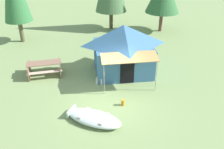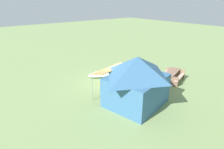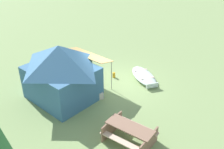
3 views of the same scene
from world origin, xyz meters
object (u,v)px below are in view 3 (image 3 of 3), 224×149
object	(u,v)px
canvas_cabin_tent	(61,72)
picnic_table	(130,132)
fuel_can	(114,75)
beached_rowboat	(144,76)
cooler_box	(98,95)

from	to	relation	value
canvas_cabin_tent	picnic_table	xyz separation A→B (m)	(-4.51, -0.67, -1.01)
canvas_cabin_tent	fuel_can	distance (m)	3.62
canvas_cabin_tent	picnic_table	distance (m)	4.67
beached_rowboat	canvas_cabin_tent	world-z (taller)	canvas_cabin_tent
fuel_can	canvas_cabin_tent	bearing A→B (deg)	92.56
cooler_box	canvas_cabin_tent	bearing A→B (deg)	49.48
canvas_cabin_tent	cooler_box	xyz separation A→B (m)	(-1.16, -1.36, -1.31)
beached_rowboat	cooler_box	world-z (taller)	cooler_box
beached_rowboat	cooler_box	bearing A→B (deg)	91.85
beached_rowboat	picnic_table	world-z (taller)	picnic_table
picnic_table	fuel_can	size ratio (longest dim) A/B	7.49
picnic_table	cooler_box	distance (m)	3.43
beached_rowboat	picnic_table	xyz separation A→B (m)	(-3.45, 3.99, 0.29)
beached_rowboat	cooler_box	size ratio (longest dim) A/B	5.44
cooler_box	beached_rowboat	bearing A→B (deg)	-88.15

